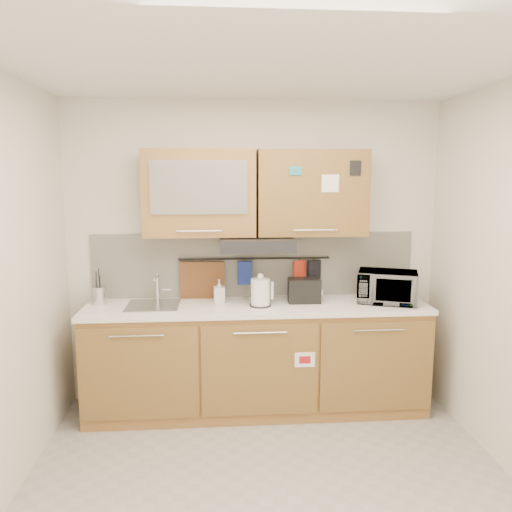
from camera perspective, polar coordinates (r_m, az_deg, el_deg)
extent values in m
plane|color=#9E9993|center=(3.44, 1.87, -25.83)|extent=(3.20, 3.20, 0.00)
plane|color=white|center=(2.88, 2.16, 21.77)|extent=(3.20, 3.20, 0.00)
plane|color=silver|center=(4.36, -0.20, 0.32)|extent=(3.20, 0.00, 3.20)
cube|color=#AA733C|center=(4.29, 0.11, -11.73)|extent=(2.80, 0.60, 0.88)
cube|color=black|center=(4.45, 0.10, -16.43)|extent=(2.80, 0.54, 0.10)
cube|color=olive|center=(4.03, -13.24, -12.97)|extent=(0.91, 0.02, 0.74)
cylinder|color=silver|center=(3.90, -13.46, -8.88)|extent=(0.41, 0.01, 0.01)
cube|color=olive|center=(3.99, 0.47, -12.92)|extent=(0.91, 0.02, 0.74)
cylinder|color=silver|center=(3.86, 0.51, -8.79)|extent=(0.41, 0.01, 0.01)
cube|color=olive|center=(4.17, 13.66, -12.19)|extent=(0.91, 0.02, 0.74)
cylinder|color=silver|center=(4.05, 13.93, -8.22)|extent=(0.41, 0.01, 0.01)
cube|color=white|center=(4.14, 0.12, -5.82)|extent=(2.82, 0.62, 0.04)
cube|color=silver|center=(4.37, -0.19, -1.00)|extent=(2.80, 0.02, 0.56)
cube|color=#AA733C|center=(4.13, -6.46, 7.16)|extent=(0.90, 0.35, 0.70)
cube|color=silver|center=(3.94, -6.56, 7.79)|extent=(0.76, 0.02, 0.42)
cube|color=olive|center=(4.20, 6.30, 7.19)|extent=(0.90, 0.35, 0.70)
cube|color=white|center=(4.04, 8.49, 8.21)|extent=(0.14, 0.00, 0.14)
cube|color=black|center=(4.10, 0.05, 1.44)|extent=(0.60, 0.46, 0.10)
cube|color=silver|center=(4.17, -11.68, -5.70)|extent=(0.42, 0.40, 0.03)
cylinder|color=silver|center=(4.29, -11.21, -3.54)|extent=(0.03, 0.03, 0.24)
cylinder|color=silver|center=(4.19, -11.37, -2.44)|extent=(0.02, 0.18, 0.02)
cylinder|color=black|center=(4.32, -0.15, -0.30)|extent=(1.30, 0.02, 0.02)
cylinder|color=silver|center=(4.33, -17.47, -4.30)|extent=(0.14, 0.14, 0.15)
cylinder|color=black|center=(4.33, -17.74, -3.45)|extent=(0.01, 0.01, 0.27)
cylinder|color=black|center=(4.30, -17.36, -3.71)|extent=(0.01, 0.01, 0.25)
cylinder|color=black|center=(4.33, -17.46, -3.30)|extent=(0.01, 0.01, 0.29)
cylinder|color=black|center=(4.31, -17.75, -3.92)|extent=(0.01, 0.01, 0.22)
cylinder|color=white|center=(4.06, 0.50, -4.19)|extent=(0.19, 0.19, 0.23)
sphere|color=white|center=(4.03, 0.50, -2.34)|extent=(0.05, 0.05, 0.05)
cube|color=white|center=(4.09, 1.80, -3.94)|extent=(0.03, 0.03, 0.14)
cylinder|color=black|center=(4.09, 0.50, -5.63)|extent=(0.17, 0.17, 0.01)
cube|color=black|center=(4.20, 5.53, -3.94)|extent=(0.27, 0.17, 0.20)
cube|color=black|center=(4.17, 4.90, -2.71)|extent=(0.08, 0.12, 0.01)
cube|color=black|center=(4.19, 6.20, -2.69)|extent=(0.08, 0.12, 0.01)
imported|color=#999999|center=(4.31, 14.76, -3.43)|extent=(0.56, 0.47, 0.26)
imported|color=#999999|center=(4.19, -4.22, -4.00)|extent=(0.10, 0.10, 0.20)
cube|color=brown|center=(4.34, -6.13, -3.74)|extent=(0.38, 0.04, 0.47)
cube|color=navy|center=(4.32, -1.29, -1.94)|extent=(0.12, 0.04, 0.20)
cube|color=black|center=(4.39, 6.63, -1.77)|extent=(0.13, 0.08, 0.20)
cube|color=red|center=(4.37, 5.01, -1.47)|extent=(0.12, 0.06, 0.15)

